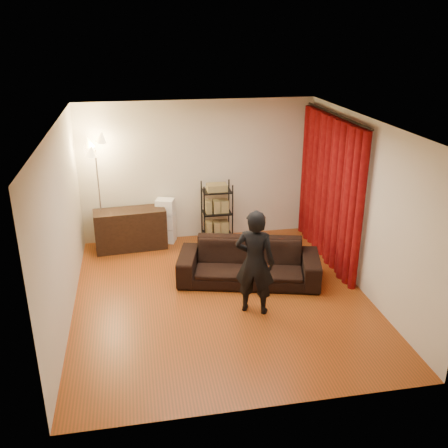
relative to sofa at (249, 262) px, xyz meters
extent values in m
plane|color=#933A12|center=(-0.54, -0.44, -0.34)|extent=(5.00, 5.00, 0.00)
plane|color=white|center=(-0.54, -0.44, 2.36)|extent=(5.00, 5.00, 0.00)
plane|color=beige|center=(-0.54, 2.06, 1.01)|extent=(5.00, 0.00, 5.00)
plane|color=beige|center=(-0.54, -2.94, 1.01)|extent=(5.00, 0.00, 5.00)
plane|color=beige|center=(-2.79, -0.44, 1.01)|extent=(0.00, 5.00, 5.00)
plane|color=beige|center=(1.71, -0.44, 1.01)|extent=(0.00, 5.00, 5.00)
cylinder|color=black|center=(1.61, 0.69, 2.24)|extent=(0.04, 2.65, 0.04)
imported|color=black|center=(0.00, 0.00, 0.00)|extent=(2.45, 1.44, 0.67)
imported|color=black|center=(-0.14, -0.93, 0.46)|extent=(0.69, 0.59, 1.59)
cube|color=black|center=(-1.90, 1.69, 0.05)|extent=(1.35, 0.60, 0.77)
camera|label=1|loc=(-1.74, -7.18, 3.62)|focal=40.00mm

